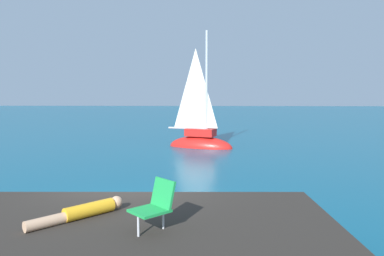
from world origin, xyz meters
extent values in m
plane|color=#0F5675|center=(0.00, 0.00, 0.00)|extent=(160.00, 160.00, 0.00)
cube|color=#2D2823|center=(0.60, -2.80, 0.48)|extent=(7.01, 3.76, 0.97)
cube|color=#30221E|center=(1.82, -0.48, 0.00)|extent=(1.17, 1.14, 0.67)
cube|color=#2C2A22|center=(0.47, -0.73, 0.00)|extent=(1.70, 1.52, 1.11)
ellipsoid|color=red|center=(1.60, 12.08, 0.00)|extent=(4.01, 2.51, 1.30)
cube|color=red|center=(1.60, 12.08, 0.86)|extent=(1.87, 1.42, 0.43)
cylinder|color=#B7B7BC|center=(1.94, 11.96, 3.61)|extent=(0.14, 0.14, 5.92)
cylinder|color=#B2B2B7|center=(0.82, 12.36, 1.07)|extent=(2.27, 0.91, 0.11)
pyramid|color=silver|center=(1.31, 12.18, 3.38)|extent=(1.81, 0.71, 4.50)
cylinder|color=gold|center=(-0.18, -2.65, 1.09)|extent=(0.80, 0.82, 0.24)
cylinder|color=tan|center=(-0.70, -3.19, 1.06)|extent=(0.61, 0.63, 0.18)
sphere|color=tan|center=(0.20, -2.25, 1.11)|extent=(0.22, 0.22, 0.22)
cube|color=green|center=(0.99, -3.37, 1.32)|extent=(0.71, 0.71, 0.04)
cube|color=green|center=(1.17, -3.19, 1.54)|extent=(0.44, 0.45, 0.45)
cylinder|color=silver|center=(0.84, -3.51, 1.14)|extent=(0.04, 0.04, 0.35)
cylinder|color=silver|center=(1.17, -3.19, 1.14)|extent=(0.04, 0.04, 0.35)
camera|label=1|loc=(1.82, -8.81, 3.11)|focal=34.35mm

